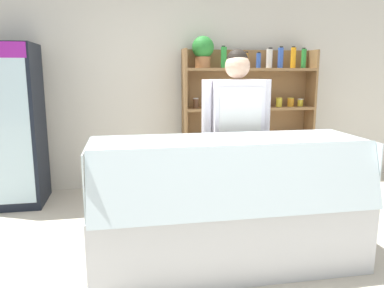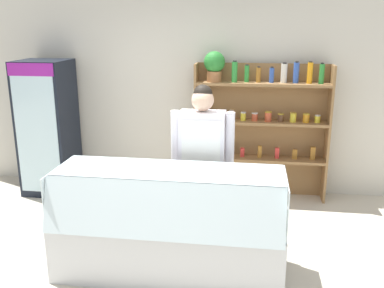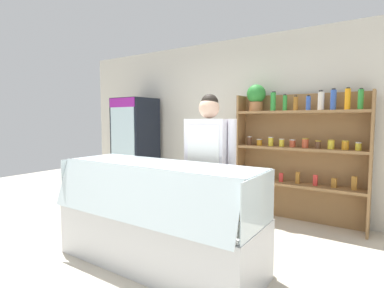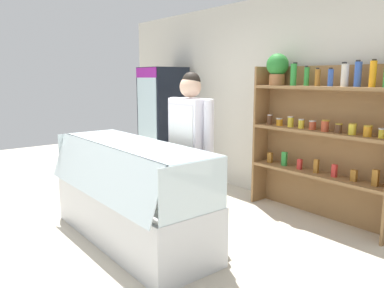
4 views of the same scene
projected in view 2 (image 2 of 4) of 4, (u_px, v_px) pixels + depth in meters
name	position (u px, v px, depth m)	size (l,w,h in m)	color
ground_plane	(162.00, 270.00, 4.09)	(12.00, 12.00, 0.00)	beige
back_wall	(195.00, 93.00, 5.88)	(6.80, 0.10, 2.70)	beige
drinks_fridge	(48.00, 128.00, 5.81)	(0.65, 0.65, 1.81)	black
shelving_unit	(256.00, 117.00, 5.60)	(1.74, 0.29, 1.94)	olive
deli_display_case	(169.00, 241.00, 4.00)	(2.09, 0.79, 1.01)	silver
shop_clerk	(202.00, 152.00, 4.33)	(0.64, 0.25, 1.70)	#2D2D38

